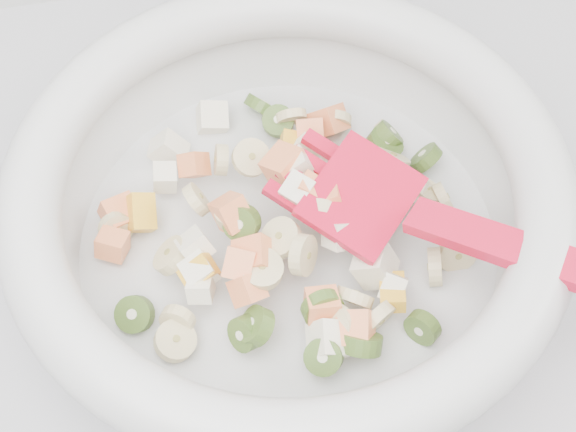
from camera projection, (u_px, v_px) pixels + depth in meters
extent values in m
cube|color=#A7A6AC|center=(449.00, 416.00, 1.03)|extent=(2.00, 0.60, 0.90)
cylinder|color=silver|center=(288.00, 246.00, 0.62)|extent=(0.30, 0.30, 0.02)
torus|color=silver|center=(288.00, 188.00, 0.56)|extent=(0.37, 0.37, 0.04)
cylinder|color=#D0C58B|center=(251.00, 158.00, 0.62)|extent=(0.03, 0.03, 0.02)
cylinder|color=#D0C58B|center=(175.00, 341.00, 0.56)|extent=(0.03, 0.03, 0.02)
cylinder|color=#D0C58B|center=(344.00, 215.00, 0.58)|extent=(0.03, 0.03, 0.03)
cylinder|color=#D0C58B|center=(435.00, 267.00, 0.59)|extent=(0.02, 0.04, 0.04)
cylinder|color=#D0C58B|center=(457.00, 254.00, 0.60)|extent=(0.03, 0.02, 0.03)
cylinder|color=#D0C58B|center=(389.00, 134.00, 0.65)|extent=(0.02, 0.03, 0.03)
cylinder|color=#D0C58B|center=(172.00, 256.00, 0.58)|extent=(0.04, 0.04, 0.03)
cylinder|color=#D0C58B|center=(377.00, 318.00, 0.56)|extent=(0.03, 0.02, 0.04)
cylinder|color=#D0C58B|center=(262.00, 269.00, 0.56)|extent=(0.03, 0.04, 0.01)
cylinder|color=#D0C58B|center=(221.00, 160.00, 0.62)|extent=(0.02, 0.03, 0.03)
cylinder|color=#D0C58B|center=(426.00, 191.00, 0.62)|extent=(0.03, 0.03, 0.02)
cylinder|color=#D0C58B|center=(291.00, 117.00, 0.65)|extent=(0.03, 0.02, 0.03)
cylinder|color=#D0C58B|center=(354.00, 297.00, 0.56)|extent=(0.03, 0.03, 0.03)
cylinder|color=#D0C58B|center=(233.00, 213.00, 0.58)|extent=(0.03, 0.03, 0.01)
cylinder|color=#D0C58B|center=(177.00, 321.00, 0.57)|extent=(0.03, 0.02, 0.03)
cylinder|color=#D0C58B|center=(443.00, 198.00, 0.62)|extent=(0.02, 0.03, 0.03)
cylinder|color=#D0C58B|center=(197.00, 199.00, 0.59)|extent=(0.02, 0.03, 0.03)
cylinder|color=#D0C58B|center=(334.00, 120.00, 0.66)|extent=(0.04, 0.02, 0.04)
cylinder|color=#D0C58B|center=(337.00, 323.00, 0.55)|extent=(0.02, 0.03, 0.03)
cylinder|color=#D0C58B|center=(116.00, 229.00, 0.61)|extent=(0.03, 0.02, 0.03)
cylinder|color=#D0C58B|center=(321.00, 211.00, 0.58)|extent=(0.04, 0.02, 0.03)
cylinder|color=#D0C58B|center=(311.00, 190.00, 0.58)|extent=(0.03, 0.03, 0.02)
cylinder|color=#D0C58B|center=(303.00, 255.00, 0.56)|extent=(0.03, 0.03, 0.03)
cylinder|color=#D0C58B|center=(281.00, 238.00, 0.57)|extent=(0.03, 0.03, 0.02)
cylinder|color=#D0C58B|center=(392.00, 159.00, 0.63)|extent=(0.04, 0.03, 0.03)
cylinder|color=#D0C58B|center=(345.00, 171.00, 0.60)|extent=(0.03, 0.02, 0.03)
cube|color=#F7964E|center=(329.00, 202.00, 0.58)|extent=(0.03, 0.02, 0.03)
cube|color=#F7964E|center=(112.00, 245.00, 0.60)|extent=(0.03, 0.03, 0.02)
cube|color=#F7964E|center=(255.00, 257.00, 0.57)|extent=(0.03, 0.03, 0.03)
cube|color=#F7964E|center=(310.00, 191.00, 0.58)|extent=(0.03, 0.03, 0.02)
cube|color=#F7964E|center=(194.00, 165.00, 0.62)|extent=(0.02, 0.03, 0.03)
cube|color=#F7964E|center=(286.00, 167.00, 0.60)|extent=(0.04, 0.04, 0.03)
cube|color=#F7964E|center=(310.00, 132.00, 0.63)|extent=(0.02, 0.03, 0.03)
cube|color=#F7964E|center=(231.00, 213.00, 0.58)|extent=(0.03, 0.03, 0.03)
cube|color=#F7964E|center=(247.00, 289.00, 0.56)|extent=(0.03, 0.03, 0.03)
cube|color=#F7964E|center=(239.00, 264.00, 0.56)|extent=(0.03, 0.03, 0.03)
cube|color=#F7964E|center=(356.00, 329.00, 0.55)|extent=(0.03, 0.03, 0.03)
cube|color=#F7964E|center=(329.00, 121.00, 0.66)|extent=(0.03, 0.03, 0.03)
cube|color=#F7964E|center=(381.00, 184.00, 0.61)|extent=(0.02, 0.02, 0.02)
cube|color=#F7964E|center=(120.00, 214.00, 0.61)|extent=(0.03, 0.03, 0.03)
cube|color=#F7964E|center=(322.00, 305.00, 0.55)|extent=(0.02, 0.02, 0.02)
cube|color=#F7964E|center=(350.00, 174.00, 0.61)|extent=(0.03, 0.04, 0.03)
cylinder|color=#73A838|center=(245.00, 333.00, 0.55)|extent=(0.02, 0.03, 0.03)
cylinder|color=#73A838|center=(256.00, 326.00, 0.55)|extent=(0.03, 0.03, 0.03)
cylinder|color=#73A838|center=(426.00, 158.00, 0.64)|extent=(0.03, 0.03, 0.03)
cylinder|color=#73A838|center=(278.00, 121.00, 0.66)|extent=(0.03, 0.03, 0.02)
cylinder|color=#73A838|center=(242.00, 223.00, 0.58)|extent=(0.03, 0.03, 0.03)
cylinder|color=#73A838|center=(377.00, 192.00, 0.60)|extent=(0.03, 0.03, 0.03)
cylinder|color=#73A838|center=(135.00, 314.00, 0.57)|extent=(0.03, 0.03, 0.03)
cylinder|color=#73A838|center=(385.00, 144.00, 0.64)|extent=(0.03, 0.03, 0.02)
cylinder|color=#73A838|center=(387.00, 186.00, 0.60)|extent=(0.03, 0.03, 0.03)
cylinder|color=#73A838|center=(361.00, 343.00, 0.55)|extent=(0.04, 0.03, 0.03)
cylinder|color=#73A838|center=(388.00, 135.00, 0.65)|extent=(0.03, 0.02, 0.03)
cylinder|color=#73A838|center=(323.00, 308.00, 0.55)|extent=(0.04, 0.02, 0.04)
cylinder|color=#73A838|center=(324.00, 356.00, 0.55)|extent=(0.03, 0.03, 0.03)
cylinder|color=#73A838|center=(422.00, 328.00, 0.56)|extent=(0.03, 0.03, 0.03)
cylinder|color=#73A838|center=(262.00, 107.00, 0.67)|extent=(0.03, 0.03, 0.04)
cube|color=#ECE6C8|center=(298.00, 190.00, 0.58)|extent=(0.03, 0.03, 0.02)
cube|color=#ECE6C8|center=(169.00, 150.00, 0.65)|extent=(0.03, 0.02, 0.03)
cube|color=#ECE6C8|center=(165.00, 177.00, 0.62)|extent=(0.02, 0.02, 0.02)
cube|color=#ECE6C8|center=(375.00, 266.00, 0.57)|extent=(0.04, 0.03, 0.03)
cube|color=#ECE6C8|center=(299.00, 166.00, 0.60)|extent=(0.03, 0.02, 0.03)
cube|color=#ECE6C8|center=(393.00, 287.00, 0.57)|extent=(0.02, 0.03, 0.02)
cube|color=#ECE6C8|center=(201.00, 288.00, 0.56)|extent=(0.02, 0.02, 0.02)
cube|color=#ECE6C8|center=(200.00, 271.00, 0.57)|extent=(0.03, 0.03, 0.02)
cube|color=#ECE6C8|center=(195.00, 246.00, 0.57)|extent=(0.03, 0.03, 0.03)
cube|color=#ECE6C8|center=(329.00, 340.00, 0.55)|extent=(0.03, 0.03, 0.03)
cube|color=#ECE6C8|center=(416.00, 192.00, 0.62)|extent=(0.03, 0.03, 0.03)
cube|color=#ECE6C8|center=(302.00, 146.00, 0.63)|extent=(0.03, 0.02, 0.03)
cube|color=#ECE6C8|center=(340.00, 234.00, 0.57)|extent=(0.03, 0.03, 0.03)
cube|color=#ECE6C8|center=(374.00, 220.00, 0.58)|extent=(0.03, 0.02, 0.02)
cube|color=#ECE6C8|center=(336.00, 162.00, 0.62)|extent=(0.03, 0.03, 0.03)
cube|color=#ECE6C8|center=(212.00, 118.00, 0.67)|extent=(0.03, 0.03, 0.03)
cube|color=yellow|center=(392.00, 292.00, 0.57)|extent=(0.02, 0.03, 0.02)
cube|color=yellow|center=(199.00, 272.00, 0.57)|extent=(0.03, 0.02, 0.03)
cube|color=yellow|center=(291.00, 147.00, 0.63)|extent=(0.02, 0.03, 0.02)
cube|color=yellow|center=(325.00, 186.00, 0.59)|extent=(0.03, 0.02, 0.02)
cube|color=yellow|center=(142.00, 213.00, 0.61)|extent=(0.02, 0.03, 0.03)
cube|color=red|center=(361.00, 196.00, 0.58)|extent=(0.10, 0.10, 0.03)
cube|color=red|center=(324.00, 147.00, 0.60)|extent=(0.03, 0.03, 0.01)
cube|color=red|center=(312.00, 164.00, 0.60)|extent=(0.03, 0.03, 0.01)
cube|color=red|center=(299.00, 181.00, 0.59)|extent=(0.03, 0.03, 0.01)
cube|color=red|center=(286.00, 198.00, 0.58)|extent=(0.03, 0.03, 0.01)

